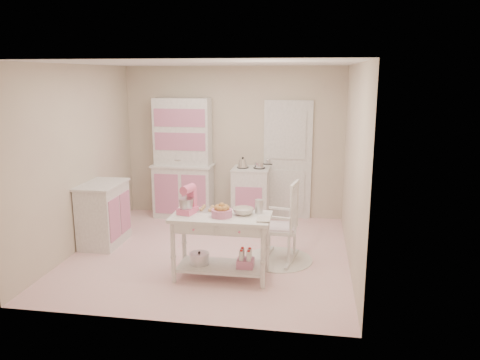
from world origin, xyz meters
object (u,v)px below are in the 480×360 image
Objects in this scene: hutch at (183,158)px; work_table at (221,247)px; base_cabinet at (104,214)px; stand_mixer at (187,200)px; stove at (251,194)px; bread_basket at (222,213)px; rocking_chair at (279,221)px.

hutch is 1.73× the size of work_table.
stand_mixer is (1.52, -0.86, 0.51)m from base_cabinet.
work_table is at bearing 12.22° from stand_mixer.
stove is 3.68× the size of bread_basket.
work_table is (1.94, -0.88, -0.06)m from base_cabinet.
base_cabinet is at bearing -116.92° from hutch.
bread_basket reaches higher than work_table.
bread_basket is (0.02, -0.05, 0.45)m from work_table.
hutch reaches higher than stand_mixer.
base_cabinet reaches higher than work_table.
stove is at bearing -2.39° from hutch.
base_cabinet is 3.68× the size of bread_basket.
stove is 1.00× the size of base_cabinet.
rocking_chair is (1.81, -1.75, -0.49)m from hutch.
work_table is (1.16, -2.42, -0.64)m from hutch.
rocking_chair reaches higher than base_cabinet.
hutch is at bearing 63.08° from base_cabinet.
bread_basket is at bearing 5.90° from stand_mixer.
hutch reaches higher than base_cabinet.
hutch is at bearing 115.52° from bread_basket.
base_cabinet is 2.60m from rocking_chair.
hutch is at bearing 146.02° from rocking_chair.
hutch is 2.26× the size of base_cabinet.
rocking_chair is at bearing 45.26° from work_table.
work_table is (-0.66, -0.66, -0.15)m from rocking_chair.
base_cabinet is 0.84× the size of rocking_chair.
stove is 2.44m from stand_mixer.
stand_mixer is (-0.46, -2.35, 0.51)m from stove.
work_table is at bearing -24.37° from base_cabinet.
stove is at bearing 89.45° from bread_basket.
rocking_chair reaches higher than stove.
rocking_chair is 3.24× the size of stand_mixer.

